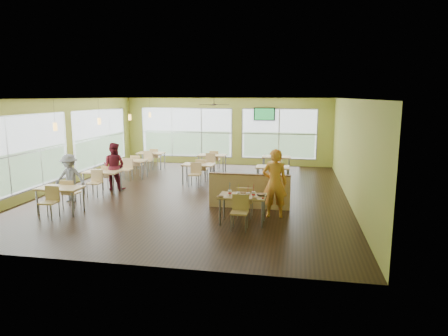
{
  "coord_description": "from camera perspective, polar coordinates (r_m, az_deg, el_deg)",
  "views": [
    {
      "loc": [
        3.34,
        -12.94,
        3.28
      ],
      "look_at": [
        1.19,
        -1.24,
        1.13
      ],
      "focal_mm": 32.0,
      "sensor_mm": 36.0,
      "label": 1
    }
  ],
  "objects": [
    {
      "name": "wrapper_mid",
      "position": [
        10.52,
        2.75,
        -3.56
      ],
      "size": [
        0.22,
        0.21,
        0.05
      ],
      "primitive_type": "ellipsoid",
      "rotation": [
        0.0,
        0.0,
        0.3
      ],
      "color": "#A87951",
      "rests_on": "main_table"
    },
    {
      "name": "tv_backwall",
      "position": [
        18.92,
        5.79,
        7.67
      ],
      "size": [
        1.0,
        0.07,
        0.6
      ],
      "color": "black",
      "rests_on": "wall_back"
    },
    {
      "name": "ketchup_cup",
      "position": [
        10.06,
        5.6,
        -4.3
      ],
      "size": [
        0.06,
        0.06,
        0.03
      ],
      "primitive_type": "cylinder",
      "color": "#971F09",
      "rests_on": "main_table"
    },
    {
      "name": "wrapper_right",
      "position": [
        10.05,
        4.39,
        -4.27
      ],
      "size": [
        0.15,
        0.14,
        0.03
      ],
      "primitive_type": "ellipsoid",
      "rotation": [
        0.0,
        0.0,
        -0.11
      ],
      "color": "#A87951",
      "rests_on": "main_table"
    },
    {
      "name": "wrapper_left",
      "position": [
        10.15,
        -0.53,
        -4.06
      ],
      "size": [
        0.2,
        0.19,
        0.04
      ],
      "primitive_type": "ellipsoid",
      "rotation": [
        0.0,
        0.0,
        0.19
      ],
      "color": "#A87951",
      "rests_on": "main_table"
    },
    {
      "name": "main_table",
      "position": [
        10.38,
        2.66,
        -4.56
      ],
      "size": [
        1.22,
        1.52,
        0.87
      ],
      "color": "#DDB577",
      "rests_on": "floor"
    },
    {
      "name": "half_wall_divider",
      "position": [
        11.8,
        3.61,
        -3.3
      ],
      "size": [
        2.4,
        0.14,
        1.04
      ],
      "color": "#DDB577",
      "rests_on": "floor"
    },
    {
      "name": "patron_maroon",
      "position": [
        14.61,
        -15.43,
        0.25
      ],
      "size": [
        0.87,
        0.7,
        1.68
      ],
      "primitive_type": "imported",
      "rotation": [
        0.0,
        0.0,
        3.06
      ],
      "color": "maroon",
      "rests_on": "floor"
    },
    {
      "name": "cup_red_near",
      "position": [
        10.13,
        3.44,
        -3.84
      ],
      "size": [
        0.09,
        0.09,
        0.34
      ],
      "color": "white",
      "rests_on": "main_table"
    },
    {
      "name": "dining_tables",
      "position": [
        15.53,
        -6.17,
        0.35
      ],
      "size": [
        6.92,
        8.72,
        0.87
      ],
      "color": "#DDB577",
      "rests_on": "floor"
    },
    {
      "name": "man_plaid",
      "position": [
        10.93,
        7.24,
        -2.18
      ],
      "size": [
        0.74,
        0.53,
        1.89
      ],
      "primitive_type": "imported",
      "rotation": [
        0.0,
        0.0,
        3.26
      ],
      "color": "orange",
      "rests_on": "floor"
    },
    {
      "name": "window_bays",
      "position": [
        17.2,
        -10.05,
        4.05
      ],
      "size": [
        9.24,
        10.24,
        2.38
      ],
      "color": "white",
      "rests_on": "room"
    },
    {
      "name": "cup_blue",
      "position": [
        10.31,
        0.83,
        -3.53
      ],
      "size": [
        0.1,
        0.1,
        0.37
      ],
      "color": "white",
      "rests_on": "main_table"
    },
    {
      "name": "patron_grey",
      "position": [
        13.39,
        -21.18,
        -1.34
      ],
      "size": [
        1.0,
        0.61,
        1.51
      ],
      "primitive_type": "imported",
      "rotation": [
        0.0,
        0.0,
        0.06
      ],
      "color": "slate",
      "rests_on": "floor"
    },
    {
      "name": "room",
      "position": [
        13.47,
        -4.03,
        3.05
      ],
      "size": [
        12.0,
        12.04,
        3.2
      ],
      "color": "black",
      "rests_on": "ground"
    },
    {
      "name": "pendant_lights",
      "position": [
        15.13,
        -15.32,
        6.74
      ],
      "size": [
        0.11,
        7.31,
        0.86
      ],
      "color": "#2D2119",
      "rests_on": "ceiling"
    },
    {
      "name": "cup_yellow",
      "position": [
        10.13,
        2.05,
        -3.8
      ],
      "size": [
        0.1,
        0.1,
        0.37
      ],
      "color": "white",
      "rests_on": "main_table"
    },
    {
      "name": "cup_red_far",
      "position": [
        10.18,
        4.24,
        -3.75
      ],
      "size": [
        0.1,
        0.1,
        0.37
      ],
      "color": "white",
      "rests_on": "main_table"
    },
    {
      "name": "food_basket",
      "position": [
        10.34,
        5.32,
        -3.79
      ],
      "size": [
        0.24,
        0.24,
        0.05
      ],
      "color": "black",
      "rests_on": "main_table"
    },
    {
      "name": "ceiling_fan",
      "position": [
        16.29,
        -1.44,
        9.05
      ],
      "size": [
        1.25,
        1.25,
        0.29
      ],
      "color": "#2D2119",
      "rests_on": "ceiling"
    }
  ]
}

